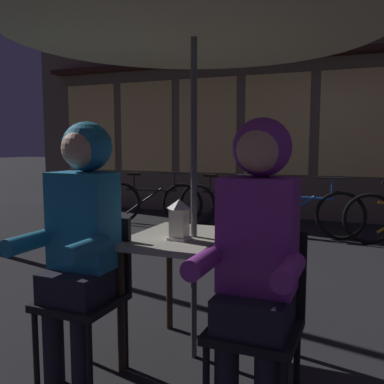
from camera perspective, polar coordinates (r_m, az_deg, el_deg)
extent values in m
plane|color=#232326|center=(2.79, 0.24, -20.94)|extent=(60.00, 60.00, 0.00)
cube|color=#B2AD9E|center=(2.54, 0.25, -6.31)|extent=(0.72, 0.72, 0.04)
cylinder|color=#2D2319|center=(2.52, -9.34, -15.31)|extent=(0.04, 0.04, 0.70)
cylinder|color=#2D2319|center=(2.28, 4.70, -17.70)|extent=(0.04, 0.04, 0.70)
cylinder|color=#2D2319|center=(3.03, -3.01, -11.44)|extent=(0.04, 0.04, 0.70)
cylinder|color=#2D2319|center=(2.83, 8.67, -12.81)|extent=(0.04, 0.04, 0.70)
cylinder|color=#4C4C51|center=(2.48, 0.25, 2.81)|extent=(0.04, 0.04, 2.25)
cone|color=tan|center=(2.59, 0.26, 23.88)|extent=(2.10, 2.10, 0.38)
cube|color=white|center=(2.46, -1.69, -6.12)|extent=(0.11, 0.11, 0.02)
cube|color=white|center=(2.44, -1.69, -4.10)|extent=(0.09, 0.09, 0.16)
pyramid|color=white|center=(2.42, -1.70, -1.60)|extent=(0.11, 0.11, 0.06)
cube|color=black|center=(2.48, -14.44, -13.84)|extent=(0.40, 0.40, 0.04)
cylinder|color=black|center=(2.36, -13.40, -20.96)|extent=(0.03, 0.03, 0.41)
cylinder|color=black|center=(2.55, -19.95, -18.93)|extent=(0.03, 0.03, 0.41)
cylinder|color=black|center=(2.61, -8.79, -18.03)|extent=(0.03, 0.03, 0.41)
cylinder|color=black|center=(2.79, -15.03, -16.52)|extent=(0.03, 0.03, 0.41)
cube|color=black|center=(2.56, -12.07, -7.78)|extent=(0.40, 0.03, 0.42)
cube|color=black|center=(2.09, 8.23, -17.72)|extent=(0.40, 0.40, 0.04)
cylinder|color=black|center=(2.31, 13.67, -21.58)|extent=(0.03, 0.03, 0.41)
cylinder|color=black|center=(2.37, 4.98, -20.57)|extent=(0.03, 0.03, 0.41)
cube|color=black|center=(2.18, 9.56, -10.26)|extent=(0.40, 0.03, 0.42)
cylinder|color=black|center=(2.42, -14.40, -19.66)|extent=(0.11, 0.11, 0.45)
cylinder|color=black|center=(2.52, -17.84, -18.64)|extent=(0.11, 0.11, 0.45)
cube|color=black|center=(2.45, -14.51, -11.64)|extent=(0.32, 0.36, 0.16)
cube|color=teal|center=(2.40, -14.16, -3.65)|extent=(0.34, 0.22, 0.52)
cylinder|color=teal|center=(2.14, -13.75, -7.32)|extent=(0.09, 0.30, 0.09)
cylinder|color=teal|center=(2.37, -20.83, -6.23)|extent=(0.09, 0.30, 0.09)
sphere|color=tan|center=(2.36, -14.42, 5.58)|extent=(0.21, 0.21, 0.21)
sphere|color=teal|center=(2.40, -13.71, 5.85)|extent=(0.27, 0.27, 0.27)
cylinder|color=black|center=(2.10, 4.59, -23.88)|extent=(0.11, 0.11, 0.45)
cube|color=black|center=(2.05, 8.28, -15.16)|extent=(0.32, 0.36, 0.16)
cube|color=purple|center=(1.99, 8.72, -5.60)|extent=(0.34, 0.22, 0.52)
cylinder|color=purple|center=(1.77, 12.69, -10.24)|extent=(0.09, 0.30, 0.09)
cylinder|color=purple|center=(1.86, 1.54, -9.25)|extent=(0.09, 0.30, 0.09)
sphere|color=tan|center=(1.95, 8.92, 5.56)|extent=(0.21, 0.21, 0.21)
sphere|color=purple|center=(1.99, 9.27, 5.86)|extent=(0.27, 0.27, 0.27)
cube|color=#6B5B4C|center=(8.05, 11.83, 19.37)|extent=(10.00, 0.60, 6.20)
cube|color=#F4D17A|center=(9.08, -13.15, 8.28)|extent=(1.10, 0.02, 1.70)
cube|color=#F4D17A|center=(8.41, -6.10, 8.57)|extent=(1.10, 0.02, 1.70)
cube|color=#F4D17A|center=(7.89, 2.03, 8.75)|extent=(1.10, 0.02, 1.70)
cube|color=#F4D17A|center=(7.54, 11.12, 8.74)|extent=(1.10, 0.02, 1.70)
cube|color=#F4D17A|center=(7.39, 20.81, 8.49)|extent=(1.10, 0.02, 1.70)
cube|color=#331914|center=(7.53, 11.08, 17.18)|extent=(9.00, 0.36, 0.08)
torus|color=black|center=(6.79, -1.31, -1.62)|extent=(0.66, 0.17, 0.66)
torus|color=black|center=(7.09, -9.36, -1.36)|extent=(0.66, 0.17, 0.66)
cylinder|color=black|center=(6.90, -5.44, 0.27)|extent=(0.83, 0.19, 0.04)
cylinder|color=black|center=(6.96, -6.38, -1.19)|extent=(0.60, 0.15, 0.44)
cylinder|color=black|center=(6.98, -7.69, 1.30)|extent=(0.02, 0.02, 0.24)
cube|color=black|center=(6.96, -7.70, 2.37)|extent=(0.21, 0.12, 0.04)
cylinder|color=black|center=(6.78, -2.32, 1.38)|extent=(0.02, 0.02, 0.28)
cylinder|color=black|center=(6.77, -2.33, 2.56)|extent=(0.44, 0.10, 0.02)
torus|color=black|center=(6.27, 8.76, -2.37)|extent=(0.66, 0.16, 0.66)
torus|color=black|center=(6.73, 0.74, -1.69)|extent=(0.66, 0.16, 0.66)
cylinder|color=black|center=(6.46, 4.62, -0.14)|extent=(0.83, 0.17, 0.04)
cylinder|color=black|center=(6.54, 3.66, -1.66)|extent=(0.60, 0.13, 0.44)
cylinder|color=black|center=(6.58, 2.42, 1.05)|extent=(0.02, 0.02, 0.24)
cube|color=black|center=(6.57, 2.43, 2.18)|extent=(0.21, 0.11, 0.04)
cylinder|color=black|center=(6.28, 7.78, 0.92)|extent=(0.02, 0.02, 0.28)
cylinder|color=black|center=(6.26, 7.80, 2.19)|extent=(0.44, 0.09, 0.02)
torus|color=black|center=(6.06, 19.04, -2.95)|extent=(0.66, 0.07, 0.66)
torus|color=black|center=(6.23, 9.65, -2.44)|extent=(0.66, 0.07, 0.66)
cylinder|color=#1E4C93|center=(6.09, 14.33, -0.71)|extent=(0.84, 0.06, 0.04)
cylinder|color=#1E4C93|center=(6.14, 13.16, -2.34)|extent=(0.61, 0.05, 0.44)
cylinder|color=#1E4C93|center=(6.13, 11.74, 0.53)|extent=(0.02, 0.02, 0.24)
cube|color=black|center=(6.12, 11.77, 1.74)|extent=(0.20, 0.09, 0.04)
cylinder|color=#1E4C93|center=(6.03, 18.00, 0.43)|extent=(0.02, 0.02, 0.28)
cylinder|color=black|center=(6.01, 18.05, 1.76)|extent=(0.44, 0.04, 0.02)
torus|color=black|center=(5.93, 22.43, -3.29)|extent=(0.66, 0.13, 0.66)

